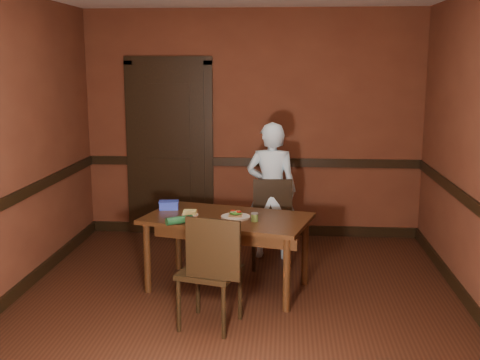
# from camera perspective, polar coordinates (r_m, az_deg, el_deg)

# --- Properties ---
(floor) EXTENTS (4.00, 4.50, 0.01)m
(floor) POSITION_cam_1_polar(r_m,az_deg,el_deg) (5.33, -0.30, -11.89)
(floor) COLOR black
(floor) RESTS_ON ground
(wall_back) EXTENTS (4.00, 0.02, 2.70)m
(wall_back) POSITION_cam_1_polar(r_m,az_deg,el_deg) (7.18, 1.20, 5.27)
(wall_back) COLOR #562A1A
(wall_back) RESTS_ON ground
(wall_front) EXTENTS (4.00, 0.02, 2.70)m
(wall_front) POSITION_cam_1_polar(r_m,az_deg,el_deg) (2.77, -4.25, -4.28)
(wall_front) COLOR #562A1A
(wall_front) RESTS_ON ground
(wall_left) EXTENTS (0.02, 4.50, 2.70)m
(wall_left) POSITION_cam_1_polar(r_m,az_deg,el_deg) (5.50, -21.60, 2.68)
(wall_left) COLOR #562A1A
(wall_left) RESTS_ON ground
(dado_back) EXTENTS (4.00, 0.03, 0.10)m
(dado_back) POSITION_cam_1_polar(r_m,az_deg,el_deg) (7.23, 1.17, 1.71)
(dado_back) COLOR black
(dado_back) RESTS_ON ground
(dado_left) EXTENTS (0.03, 4.50, 0.10)m
(dado_left) POSITION_cam_1_polar(r_m,az_deg,el_deg) (5.57, -21.13, -1.90)
(dado_left) COLOR black
(dado_left) RESTS_ON ground
(dado_right) EXTENTS (0.03, 4.50, 0.10)m
(dado_right) POSITION_cam_1_polar(r_m,az_deg,el_deg) (5.27, 21.77, -2.66)
(dado_right) COLOR black
(dado_right) RESTS_ON ground
(baseboard_back) EXTENTS (4.00, 0.03, 0.12)m
(baseboard_back) POSITION_cam_1_polar(r_m,az_deg,el_deg) (7.41, 1.15, -4.71)
(baseboard_back) COLOR black
(baseboard_back) RESTS_ON ground
(baseboard_left) EXTENTS (0.03, 4.50, 0.12)m
(baseboard_left) POSITION_cam_1_polar(r_m,az_deg,el_deg) (5.81, -20.54, -10.00)
(baseboard_left) COLOR black
(baseboard_left) RESTS_ON ground
(baseboard_right) EXTENTS (0.03, 4.50, 0.12)m
(baseboard_right) POSITION_cam_1_polar(r_m,az_deg,el_deg) (5.52, 21.13, -11.17)
(baseboard_right) COLOR black
(baseboard_right) RESTS_ON ground
(door) EXTENTS (1.05, 0.07, 2.20)m
(door) POSITION_cam_1_polar(r_m,az_deg,el_deg) (7.31, -6.69, 3.26)
(door) COLOR black
(door) RESTS_ON ground
(dining_table) EXTENTS (1.64, 1.18, 0.69)m
(dining_table) POSITION_cam_1_polar(r_m,az_deg,el_deg) (5.61, -1.20, -6.90)
(dining_table) COLOR #351D0D
(dining_table) RESTS_ON floor
(chair_far) EXTENTS (0.44, 0.44, 0.88)m
(chair_far) POSITION_cam_1_polar(r_m,az_deg,el_deg) (6.20, 2.93, -4.26)
(chair_far) COLOR black
(chair_far) RESTS_ON floor
(chair_near) EXTENTS (0.53, 0.53, 0.94)m
(chair_near) POSITION_cam_1_polar(r_m,az_deg,el_deg) (4.82, -2.89, -8.49)
(chair_near) COLOR black
(chair_near) RESTS_ON floor
(person) EXTENTS (0.56, 0.39, 1.47)m
(person) POSITION_cam_1_polar(r_m,az_deg,el_deg) (6.41, 3.00, -1.02)
(person) COLOR #C2E3F4
(person) RESTS_ON floor
(sandwich_plate) EXTENTS (0.26, 0.26, 0.07)m
(sandwich_plate) POSITION_cam_1_polar(r_m,az_deg,el_deg) (5.47, -0.43, -3.42)
(sandwich_plate) COLOR white
(sandwich_plate) RESTS_ON dining_table
(sauce_jar) EXTENTS (0.07, 0.07, 0.08)m
(sauce_jar) POSITION_cam_1_polar(r_m,az_deg,el_deg) (5.34, 1.38, -3.54)
(sauce_jar) COLOR olive
(sauce_jar) RESTS_ON dining_table
(cheese_saucer) EXTENTS (0.16, 0.16, 0.05)m
(cheese_saucer) POSITION_cam_1_polar(r_m,az_deg,el_deg) (5.58, -4.77, -3.15)
(cheese_saucer) COLOR white
(cheese_saucer) RESTS_ON dining_table
(food_tub) EXTENTS (0.20, 0.15, 0.08)m
(food_tub) POSITION_cam_1_polar(r_m,az_deg,el_deg) (5.82, -6.76, -2.37)
(food_tub) COLOR blue
(food_tub) RESTS_ON dining_table
(wrapped_veg) EXTENTS (0.24, 0.20, 0.07)m
(wrapped_veg) POSITION_cam_1_polar(r_m,az_deg,el_deg) (5.29, -5.77, -3.80)
(wrapped_veg) COLOR #174823
(wrapped_veg) RESTS_ON dining_table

